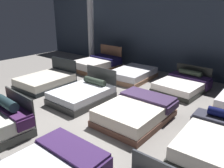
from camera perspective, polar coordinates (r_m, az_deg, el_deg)
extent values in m
cube|color=gray|center=(6.69, -3.08, -7.56)|extent=(18.00, 18.00, 0.02)
cube|color=#333D4C|center=(10.51, 17.06, 11.66)|extent=(18.00, 0.06, 3.50)
cube|color=#303332|center=(6.30, -22.48, -6.07)|extent=(1.42, 0.09, 0.94)
cube|color=#452151|center=(6.17, -24.66, -5.79)|extent=(1.50, 0.49, 0.05)
cube|color=#452151|center=(5.61, -21.23, -9.61)|extent=(0.07, 0.44, 0.26)
cylinder|color=#1C2F34|center=(6.08, -25.44, -4.45)|extent=(0.84, 0.28, 0.25)
cube|color=#3D2556|center=(4.55, -10.38, -15.77)|extent=(1.50, 0.65, 0.06)
cube|color=#3D2556|center=(5.17, -15.91, -13.89)|extent=(0.07, 0.64, 0.28)
cube|color=black|center=(9.17, -16.72, -0.16)|extent=(1.66, 2.08, 0.15)
cube|color=silver|center=(9.10, -16.85, 1.11)|extent=(1.59, 2.01, 0.28)
cube|color=black|center=(9.64, -12.25, 3.67)|extent=(1.46, 0.12, 0.95)
cube|color=#2F3030|center=(7.49, -7.75, -3.67)|extent=(1.47, 1.97, 0.22)
cube|color=silver|center=(7.40, -7.83, -2.10)|extent=(1.41, 1.90, 0.22)
cube|color=#2F3030|center=(8.00, -2.79, 0.89)|extent=(1.36, 0.05, 0.96)
cylinder|color=#2D392E|center=(7.75, -4.46, 0.74)|extent=(0.90, 0.23, 0.22)
cube|color=brown|center=(6.27, 5.87, -8.63)|extent=(1.57, 2.14, 0.17)
cube|color=beige|center=(6.16, 5.94, -6.64)|extent=(1.51, 2.08, 0.31)
cube|color=#3B2A4B|center=(6.61, 9.25, -3.08)|extent=(1.54, 0.73, 0.07)
cube|color=#3B2A4B|center=(7.05, 3.72, -2.59)|extent=(0.08, 0.71, 0.20)
cube|color=#3B2A4B|center=(6.35, 15.29, -5.87)|extent=(0.08, 0.71, 0.20)
cube|color=black|center=(5.50, 25.15, -15.28)|extent=(1.59, 2.18, 0.13)
cube|color=silver|center=(5.38, 25.49, -13.32)|extent=(1.52, 2.11, 0.31)
cube|color=#2E2E3B|center=(6.15, 20.40, -7.92)|extent=(0.09, 0.51, 0.23)
cube|color=brown|center=(11.06, -4.00, 4.07)|extent=(1.61, 2.17, 0.20)
cube|color=white|center=(10.99, -4.03, 5.39)|extent=(1.54, 2.11, 0.33)
cube|color=brown|center=(11.69, -0.30, 7.22)|extent=(1.44, 0.09, 1.09)
cube|color=#1B1748|center=(11.40, -1.70, 6.97)|extent=(1.54, 0.81, 0.07)
cube|color=#1B1748|center=(11.97, -4.37, 6.68)|extent=(0.10, 0.76, 0.28)
cube|color=#1B1748|center=(10.93, 1.25, 5.50)|extent=(0.10, 0.76, 0.28)
cube|color=#956B51|center=(9.70, 5.32, 1.74)|extent=(1.56, 2.12, 0.17)
cube|color=silver|center=(9.64, 5.36, 2.99)|extent=(1.49, 2.06, 0.26)
cube|color=black|center=(8.71, 17.29, -1.24)|extent=(1.64, 2.02, 0.16)
cube|color=white|center=(8.65, 17.42, -0.03)|extent=(1.58, 1.95, 0.23)
cube|color=black|center=(9.46, 20.12, 2.11)|extent=(1.44, 0.12, 0.80)
cube|color=#3C2455|center=(9.17, 19.33, 1.84)|extent=(1.54, 0.66, 0.07)
cube|color=#3C2455|center=(9.54, 15.03, 1.76)|extent=(0.10, 0.58, 0.31)
cube|color=#3C2455|center=(8.96, 23.64, -0.38)|extent=(0.10, 0.58, 0.31)
cylinder|color=#333F2F|center=(9.15, 19.50, 2.77)|extent=(0.90, 0.26, 0.21)
cylinder|color=#3F3F44|center=(5.27, -26.80, -17.92)|extent=(0.24, 0.24, 0.02)
cylinder|color=silver|center=(12.58, -5.45, 13.57)|extent=(0.33, 0.33, 3.50)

